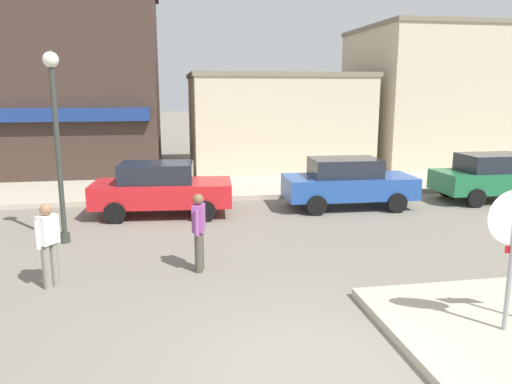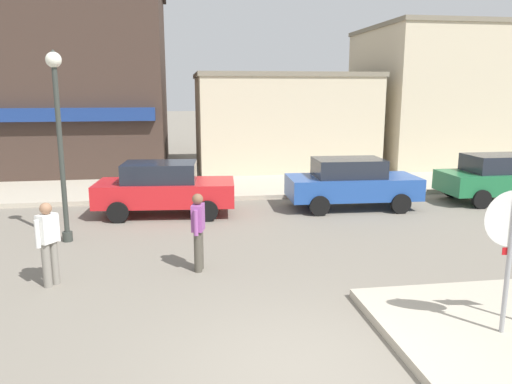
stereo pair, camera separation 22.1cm
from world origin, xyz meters
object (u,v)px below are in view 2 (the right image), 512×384
pedestrian_crossing_far (198,230)px  lamp_post (58,120)px  parked_car_third (501,177)px  pedestrian_crossing_near (49,241)px  parked_car_second (351,183)px  parked_car_nearest (164,188)px  stop_sign (510,243)px

pedestrian_crossing_far → lamp_post: bearing=141.2°
parked_car_third → pedestrian_crossing_far: size_ratio=2.49×
parked_car_third → pedestrian_crossing_near: (-12.91, -5.31, 0.06)m
parked_car_second → parked_car_third: bearing=1.6°
pedestrian_crossing_near → pedestrian_crossing_far: same height
lamp_post → parked_car_third: (13.21, 2.44, -2.15)m
parked_car_nearest → parked_car_second: 5.72m
lamp_post → parked_car_third: bearing=10.5°
lamp_post → parked_car_nearest: bearing=45.3°
stop_sign → parked_car_second: stop_sign is taller
stop_sign → lamp_post: lamp_post is taller
parked_car_second → pedestrian_crossing_far: 6.86m
parked_car_third → pedestrian_crossing_near: size_ratio=2.49×
parked_car_nearest → parked_car_second: (5.72, -0.03, 0.00)m
stop_sign → parked_car_nearest: size_ratio=0.56×
lamp_post → parked_car_second: bearing=16.0°
parked_car_third → pedestrian_crossing_near: bearing=-157.6°
lamp_post → parked_car_second: (8.02, 2.29, -2.15)m
parked_car_nearest → pedestrian_crossing_near: 5.57m
parked_car_nearest → parked_car_second: same height
parked_car_second → pedestrian_crossing_far: (-4.92, -4.78, 0.06)m
lamp_post → parked_car_nearest: 3.91m
stop_sign → pedestrian_crossing_near: (-7.08, 3.26, -0.65)m
parked_car_nearest → lamp_post: bearing=-134.7°
parked_car_third → parked_car_second: bearing=-178.4°
stop_sign → parked_car_nearest: 9.89m
parked_car_second → pedestrian_crossing_near: 9.29m
parked_car_nearest → pedestrian_crossing_far: bearing=-80.6°
stop_sign → lamp_post: 9.70m
stop_sign → parked_car_third: 10.39m
lamp_post → parked_car_second: size_ratio=1.12×
lamp_post → pedestrian_crossing_far: (3.10, -2.49, -2.09)m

